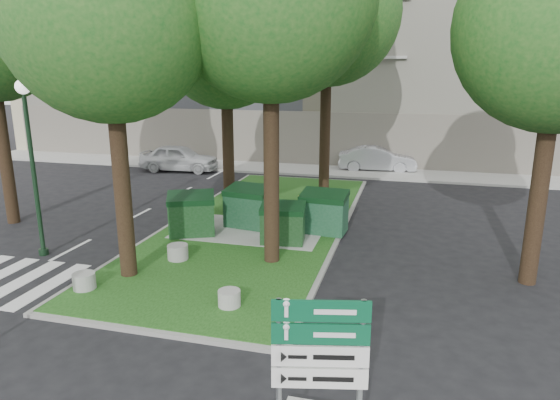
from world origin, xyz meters
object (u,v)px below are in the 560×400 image
(dumpster_a, at_px, (191,214))
(bollard_mid, at_px, (178,252))
(dumpster_d, at_px, (324,212))
(street_lamp, at_px, (30,148))
(car_silver, at_px, (377,159))
(dumpster_c, at_px, (283,224))
(tree_median_mid, at_px, (228,29))
(bollard_left, at_px, (84,281))
(directional_sign, at_px, (320,359))
(litter_bin, at_px, (304,206))
(car_white, at_px, (179,158))
(bollard_right, at_px, (229,298))
(dumpster_b, at_px, (249,207))

(dumpster_a, bearing_deg, bollard_mid, -99.31)
(dumpster_d, height_order, street_lamp, street_lamp)
(car_silver, bearing_deg, dumpster_c, 166.30)
(tree_median_mid, xyz_separation_m, bollard_left, (-1.19, -7.68, -6.66))
(street_lamp, bearing_deg, directional_sign, -32.85)
(street_lamp, bearing_deg, litter_bin, 39.89)
(dumpster_c, bearing_deg, dumpster_d, 44.58)
(dumpster_d, distance_m, car_white, 13.41)
(dumpster_d, distance_m, bollard_mid, 5.23)
(car_white, relative_size, car_silver, 1.03)
(bollard_right, xyz_separation_m, car_white, (-8.69, 15.18, 0.43))
(street_lamp, xyz_separation_m, car_white, (-1.83, 13.20, -2.58))
(tree_median_mid, bearing_deg, dumpster_c, -46.09)
(dumpster_b, bearing_deg, dumpster_c, -31.63)
(dumpster_a, xyz_separation_m, litter_bin, (3.23, 3.10, -0.30))
(street_lamp, relative_size, car_white, 1.21)
(dumpster_d, bearing_deg, dumpster_a, -158.08)
(bollard_left, distance_m, car_white, 15.96)
(bollard_right, distance_m, car_white, 17.50)
(bollard_mid, xyz_separation_m, street_lamp, (-4.32, -0.47, 2.99))
(street_lamp, bearing_deg, dumpster_a, 36.07)
(dumpster_d, distance_m, directional_sign, 10.66)
(bollard_right, relative_size, bollard_mid, 0.88)
(bollard_mid, bearing_deg, street_lamp, -173.86)
(dumpster_a, distance_m, litter_bin, 4.48)
(tree_median_mid, distance_m, car_white, 11.46)
(litter_bin, bearing_deg, bollard_mid, -116.26)
(dumpster_a, distance_m, bollard_left, 4.85)
(tree_median_mid, relative_size, bollard_right, 18.56)
(dumpster_d, distance_m, car_silver, 11.92)
(bollard_right, height_order, bollard_mid, bollard_mid)
(tree_median_mid, distance_m, car_silver, 13.04)
(dumpster_c, bearing_deg, car_silver, 73.74)
(dumpster_c, height_order, car_silver, dumpster_c)
(tree_median_mid, relative_size, dumpster_c, 6.54)
(bollard_mid, distance_m, car_silver, 16.22)
(bollard_right, bearing_deg, car_white, 119.80)
(car_white, bearing_deg, dumpster_b, -145.17)
(street_lamp, bearing_deg, tree_median_mid, 53.90)
(car_white, bearing_deg, litter_bin, -133.34)
(car_white, xyz_separation_m, car_silver, (10.79, 2.81, -0.04))
(dumpster_c, distance_m, bollard_left, 6.23)
(bollard_mid, height_order, street_lamp, street_lamp)
(car_white, bearing_deg, bollard_mid, -157.57)
(dumpster_b, height_order, car_white, dumpster_b)
(bollard_right, bearing_deg, dumpster_d, 79.13)
(dumpster_a, bearing_deg, dumpster_b, 16.57)
(dumpster_c, relative_size, car_white, 0.35)
(directional_sign, bearing_deg, litter_bin, 90.25)
(bollard_right, distance_m, bollard_mid, 3.52)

